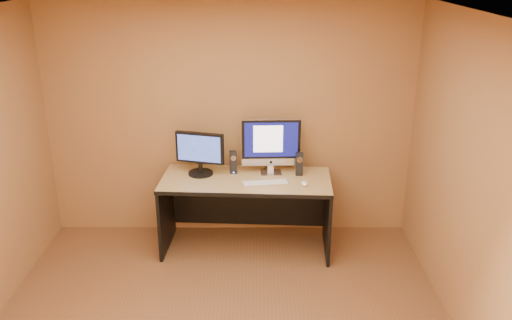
% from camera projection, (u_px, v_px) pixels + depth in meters
% --- Properties ---
extents(walls, '(4.00, 4.00, 2.60)m').
position_uv_depth(walls, '(217.00, 198.00, 4.03)').
color(walls, '#8F5B39').
rests_on(walls, ground).
extents(ceiling, '(4.00, 4.00, 0.00)m').
position_uv_depth(ceiling, '(212.00, 19.00, 3.57)').
color(ceiling, white).
rests_on(ceiling, walls).
extents(desk, '(1.80, 0.87, 0.81)m').
position_uv_depth(desk, '(246.00, 214.00, 5.78)').
color(desk, tan).
rests_on(desk, ground).
extents(imac, '(0.64, 0.26, 0.61)m').
position_uv_depth(imac, '(271.00, 146.00, 5.67)').
color(imac, '#B0B0B4').
rests_on(imac, desk).
extents(second_monitor, '(0.58, 0.39, 0.46)m').
position_uv_depth(second_monitor, '(200.00, 154.00, 5.68)').
color(second_monitor, black).
rests_on(second_monitor, desk).
extents(speaker_left, '(0.08, 0.09, 0.24)m').
position_uv_depth(speaker_left, '(233.00, 162.00, 5.75)').
color(speaker_left, black).
rests_on(speaker_left, desk).
extents(speaker_right, '(0.07, 0.08, 0.24)m').
position_uv_depth(speaker_right, '(299.00, 164.00, 5.70)').
color(speaker_right, black).
rests_on(speaker_right, desk).
extents(keyboard, '(0.49, 0.20, 0.02)m').
position_uv_depth(keyboard, '(265.00, 183.00, 5.51)').
color(keyboard, silver).
rests_on(keyboard, desk).
extents(mouse, '(0.07, 0.11, 0.04)m').
position_uv_depth(mouse, '(305.00, 183.00, 5.47)').
color(mouse, white).
rests_on(mouse, desk).
extents(cable_a, '(0.12, 0.22, 0.01)m').
position_uv_depth(cable_a, '(271.00, 167.00, 5.93)').
color(cable_a, black).
rests_on(cable_a, desk).
extents(cable_b, '(0.08, 0.19, 0.01)m').
position_uv_depth(cable_b, '(265.00, 168.00, 5.91)').
color(cable_b, black).
rests_on(cable_b, desk).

